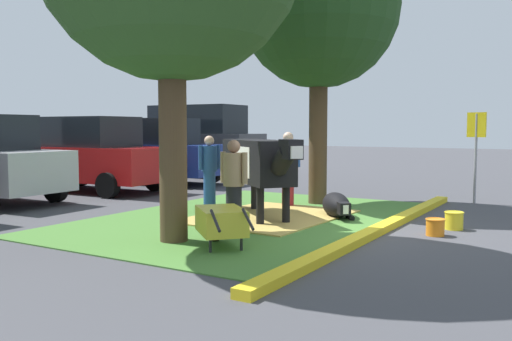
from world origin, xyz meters
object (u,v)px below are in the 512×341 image
at_px(bucket_orange, 435,227).
at_px(calf_lying, 337,205).
at_px(person_handler, 234,184).
at_px(wheelbarrow, 221,221).
at_px(cow_holstein, 259,162).
at_px(sedan_red, 92,155).
at_px(suv_dark_grey, 198,141).
at_px(person_visitor_near, 209,169).
at_px(person_visitor_far, 288,167).
at_px(bucket_yellow, 454,220).
at_px(parking_sign, 476,139).
at_px(sedan_blue, 157,152).
at_px(shade_tree_right, 319,9).

bearing_deg(bucket_orange, calf_lying, 67.76).
relative_size(person_handler, wheelbarrow, 1.12).
bearing_deg(cow_holstein, bucket_orange, -89.07).
xyz_separation_m(sedan_red, suv_dark_grey, (5.37, 0.52, 0.29)).
bearing_deg(person_handler, suv_dark_grey, 40.36).
height_order(calf_lying, suv_dark_grey, suv_dark_grey).
height_order(person_visitor_near, person_visitor_far, person_visitor_far).
relative_size(person_handler, bucket_orange, 4.92).
relative_size(bucket_yellow, sedan_red, 0.07).
bearing_deg(person_visitor_near, cow_holstein, -112.66).
xyz_separation_m(person_visitor_far, sedan_red, (-0.14, 5.92, 0.11)).
distance_m(parking_sign, sedan_red, 9.73).
bearing_deg(person_visitor_near, person_visitor_far, -55.54).
bearing_deg(sedan_red, person_visitor_far, -88.68).
bearing_deg(person_visitor_far, person_visitor_near, 124.46).
height_order(person_visitor_far, sedan_blue, sedan_blue).
xyz_separation_m(shade_tree_right, person_visitor_near, (-1.75, 1.75, -3.51)).
relative_size(shade_tree_right, person_handler, 4.02).
xyz_separation_m(person_visitor_near, parking_sign, (3.66, -4.78, 0.63)).
bearing_deg(calf_lying, shade_tree_right, 35.89).
bearing_deg(parking_sign, sedan_red, 106.94).
bearing_deg(suv_dark_grey, sedan_blue, -169.07).
distance_m(cow_holstein, calf_lying, 1.72).
xyz_separation_m(cow_holstein, parking_sign, (4.35, -3.12, 0.38)).
bearing_deg(bucket_yellow, suv_dark_grey, 58.76).
height_order(shade_tree_right, sedan_red, shade_tree_right).
relative_size(parking_sign, bucket_orange, 6.67).
bearing_deg(person_visitor_far, cow_holstein, -171.17).
distance_m(parking_sign, bucket_orange, 4.50).
bearing_deg(parking_sign, person_visitor_far, 128.58).
bearing_deg(cow_holstein, shade_tree_right, -2.01).
relative_size(cow_holstein, parking_sign, 1.28).
bearing_deg(wheelbarrow, cow_holstein, 18.93).
relative_size(wheelbarrow, parking_sign, 0.66).
height_order(person_handler, person_visitor_far, person_visitor_far).
bearing_deg(cow_holstein, person_visitor_far, 8.83).
bearing_deg(bucket_orange, shade_tree_right, 53.05).
relative_size(bucket_orange, bucket_yellow, 0.95).
xyz_separation_m(calf_lying, person_handler, (-2.35, 0.81, 0.58)).
bearing_deg(wheelbarrow, shade_tree_right, 8.82).
distance_m(shade_tree_right, bucket_orange, 5.78).
distance_m(calf_lying, bucket_yellow, 2.20).
xyz_separation_m(shade_tree_right, bucket_yellow, (-1.68, -3.32, -4.18)).
bearing_deg(parking_sign, shade_tree_right, 122.19).
bearing_deg(bucket_yellow, person_handler, 126.40).
relative_size(person_visitor_near, parking_sign, 0.75).
distance_m(shade_tree_right, wheelbarrow, 6.36).
relative_size(shade_tree_right, person_visitor_near, 3.95).
distance_m(cow_holstein, bucket_yellow, 3.61).
relative_size(calf_lying, parking_sign, 0.60).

